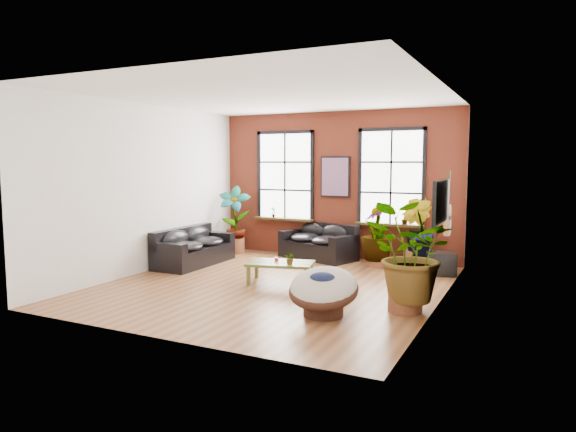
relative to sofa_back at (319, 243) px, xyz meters
name	(u,v)px	position (x,y,z in m)	size (l,w,h in m)	color
room	(277,192)	(0.28, -2.74, 1.37)	(6.04, 6.54, 3.54)	brown
sofa_back	(319,243)	(0.00, 0.00, 0.00)	(2.00, 1.41, 0.83)	black
sofa_left	(192,248)	(-2.30, -1.92, 0.00)	(0.89, 2.09, 0.82)	black
coffee_table	(280,264)	(0.29, -2.65, -0.02)	(1.38, 0.99, 0.48)	#49541E
papasan_chair	(323,289)	(1.83, -4.27, 0.03)	(1.17, 1.19, 0.79)	#391E14
poster	(335,177)	(0.28, 0.30, 1.57)	(0.74, 0.06, 0.98)	black
tv_wall_unit	(443,207)	(3.21, -2.29, 1.16)	(0.13, 1.86, 1.20)	black
media_box	(441,263)	(2.94, -0.60, -0.14)	(0.68, 0.61, 0.47)	black
pot_back_left	(234,245)	(-2.24, -0.25, -0.19)	(0.63, 0.63, 0.38)	brown
pot_back_right	(415,258)	(2.26, 0.06, -0.20)	(0.58, 0.58, 0.36)	brown
pot_right_wall	(405,299)	(2.89, -3.51, -0.18)	(0.64, 0.64, 0.39)	brown
pot_mid	(378,259)	(1.54, -0.34, -0.22)	(0.53, 0.53, 0.32)	brown
floor_plant_back_left	(234,217)	(-2.22, -0.26, 0.55)	(0.82, 0.55, 1.55)	#144D1B
floor_plant_back_right	(417,229)	(2.30, 0.06, 0.46)	(0.76, 0.61, 1.38)	#144D1B
floor_plant_right_wall	(406,254)	(2.89, -3.52, 0.53)	(1.35, 1.17, 1.50)	#144D1B
floor_plant_mid	(377,232)	(1.51, -0.34, 0.40)	(0.71, 0.71, 1.27)	#144D1B
table_plant	(290,259)	(0.57, -2.79, 0.14)	(0.21, 0.18, 0.23)	#144D1B
sill_plant_left	(273,212)	(-1.37, 0.25, 0.66)	(0.14, 0.10, 0.27)	#144D1B
sill_plant_right	(405,218)	(1.98, 0.25, 0.66)	(0.15, 0.15, 0.27)	#144D1B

